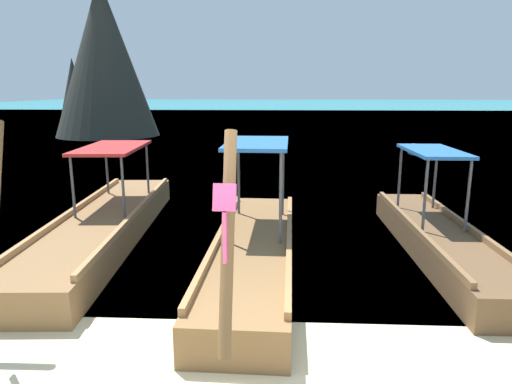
{
  "coord_description": "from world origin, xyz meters",
  "views": [
    {
      "loc": [
        0.37,
        -3.62,
        2.86
      ],
      "look_at": [
        0.0,
        3.66,
        1.22
      ],
      "focal_mm": 32.26,
      "sensor_mm": 36.0,
      "label": 1
    }
  ],
  "objects": [
    {
      "name": "sea_water",
      "position": [
        0.0,
        61.66,
        0.0
      ],
      "size": [
        120.0,
        120.0,
        0.0
      ],
      "primitive_type": "plane",
      "color": "teal",
      "rests_on": "ground"
    },
    {
      "name": "longtail_boat_blue_ribbon",
      "position": [
        3.19,
        4.16,
        0.32
      ],
      "size": [
        1.06,
        6.04,
        2.61
      ],
      "color": "brown",
      "rests_on": "ground"
    },
    {
      "name": "karst_rock",
      "position": [
        -10.37,
        24.63,
        4.51
      ],
      "size": [
        6.56,
        6.19,
        9.49
      ],
      "color": "#2D302B",
      "rests_on": "ground"
    },
    {
      "name": "longtail_boat_violet_ribbon",
      "position": [
        -2.97,
        4.68,
        0.32
      ],
      "size": [
        1.74,
        7.46,
        2.53
      ],
      "color": "brown",
      "rests_on": "ground"
    },
    {
      "name": "longtail_boat_pink_ribbon",
      "position": [
        -0.02,
        3.4,
        0.32
      ],
      "size": [
        1.35,
        6.26,
        2.5
      ],
      "color": "brown",
      "rests_on": "ground"
    },
    {
      "name": "mooring_buoy_near",
      "position": [
        6.19,
        16.54,
        0.27
      ],
      "size": [
        0.54,
        0.54,
        0.54
      ],
      "color": "white",
      "rests_on": "sea_water"
    }
  ]
}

